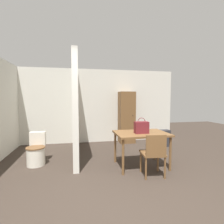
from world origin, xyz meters
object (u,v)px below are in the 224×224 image
(dining_table, at_px, (141,136))
(handbag, at_px, (141,127))
(space_heater, at_px, (164,138))
(toilet, at_px, (36,152))
(wooden_cabinet, at_px, (127,117))
(wooden_chair, at_px, (154,153))

(dining_table, distance_m, handbag, 0.22)
(dining_table, distance_m, space_heater, 1.98)
(handbag, xyz_separation_m, space_heater, (1.34, 1.49, -0.62))
(toilet, height_order, wooden_cabinet, wooden_cabinet)
(handbag, bearing_deg, space_heater, 47.97)
(wooden_chair, relative_size, toilet, 1.18)
(wooden_chair, height_order, space_heater, wooden_chair)
(handbag, bearing_deg, wooden_chair, -81.36)
(wooden_chair, distance_m, wooden_cabinet, 2.74)
(wooden_chair, relative_size, handbag, 2.49)
(wooden_chair, bearing_deg, wooden_cabinet, 90.59)
(handbag, xyz_separation_m, wooden_cabinet, (0.32, 2.23, -0.02))
(wooden_chair, height_order, wooden_cabinet, wooden_cabinet)
(toilet, distance_m, space_heater, 3.71)
(handbag, bearing_deg, toilet, 163.76)
(wooden_chair, height_order, toilet, wooden_chair)
(handbag, distance_m, wooden_cabinet, 2.25)
(toilet, xyz_separation_m, space_heater, (3.61, 0.83, -0.03))
(space_heater, bearing_deg, toilet, -167.07)
(wooden_cabinet, bearing_deg, wooden_chair, -95.17)
(dining_table, bearing_deg, toilet, 165.66)
(dining_table, relative_size, wooden_cabinet, 0.65)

